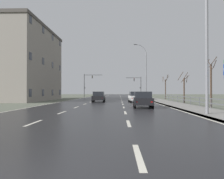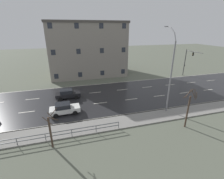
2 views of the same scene
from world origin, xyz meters
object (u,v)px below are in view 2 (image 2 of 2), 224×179
Objects in this scene: car_near_right at (68,94)px; car_far_right at (64,109)px; street_lamp_midground at (170,73)px; traffic_signal_left at (188,59)px; brick_building at (87,49)px.

car_near_right and car_far_right have the same top height.
street_lamp_midground is at bearing 56.86° from car_near_right.
car_near_right is 5.44m from car_far_right.
traffic_signal_left is 1.57× the size of car_near_right.
car_near_right is at bearing -20.20° from brick_building.
traffic_signal_left is at bearing 100.62° from car_near_right.
car_far_right is at bearing -16.62° from brick_building.
car_far_right is at bearing -102.64° from street_lamp_midground.
traffic_signal_left is (-14.44, 15.11, -1.42)m from street_lamp_midground.
street_lamp_midground is 16.82m from car_near_right.
brick_building is (-15.37, 5.65, 5.65)m from car_near_right.
street_lamp_midground is 2.81× the size of car_near_right.
brick_building reaches higher than car_near_right.
traffic_signal_left is 1.56× the size of car_far_right.
traffic_signal_left is 25.06m from brick_building.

